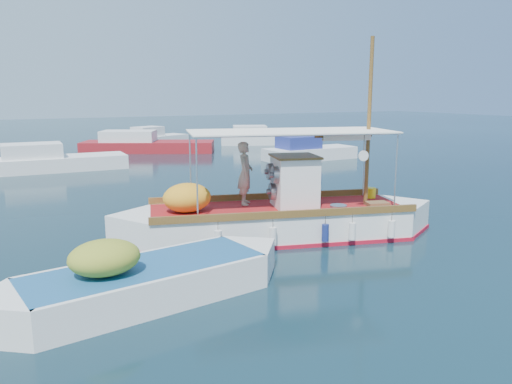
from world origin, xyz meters
name	(u,v)px	position (x,y,z in m)	size (l,w,h in m)	color
ground	(297,234)	(0.00, 0.00, 0.00)	(160.00, 160.00, 0.00)	black
fishing_caique	(276,219)	(-0.72, 0.12, 0.56)	(9.88, 4.73, 6.26)	white
dinghy	(144,285)	(-5.66, -2.76, 0.36)	(6.93, 2.69, 1.71)	white
bg_boat_nw	(51,162)	(-5.44, 17.64, 0.49)	(7.87, 2.61, 1.80)	silver
bg_boat_n	(144,145)	(1.81, 24.29, 0.49)	(9.94, 6.86, 1.80)	maroon
bg_boat_ne	(308,152)	(10.22, 14.80, 0.49)	(6.36, 2.37, 1.80)	silver
bg_boat_e	(259,138)	(12.21, 25.33, 0.49)	(7.50, 5.17, 1.80)	silver
bg_boat_far_n	(154,139)	(3.91, 28.74, 0.49)	(6.05, 4.12, 1.80)	silver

